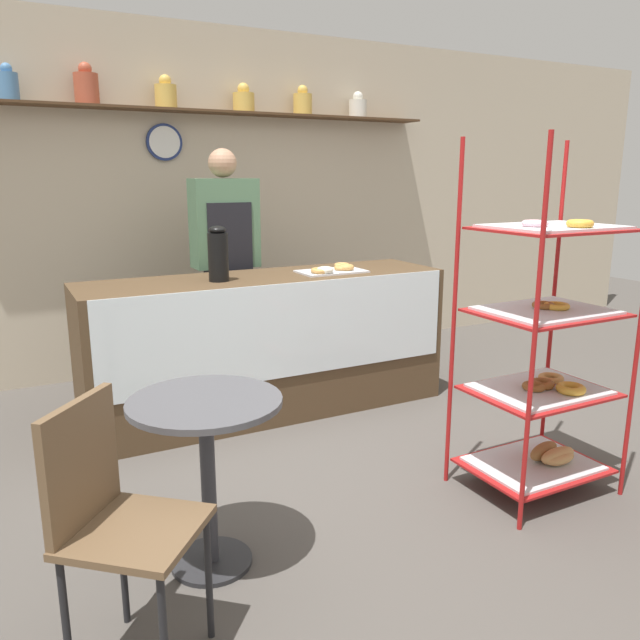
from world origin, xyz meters
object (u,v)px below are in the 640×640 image
object	(u,v)px
cafe_table	(207,444)
donut_tray_counter	(333,270)
coffee_carafe	(218,254)
person_worker	(226,262)
cafe_chair	(110,507)
pastry_rack	(545,359)

from	to	relation	value
cafe_table	donut_tray_counter	bearing A→B (deg)	46.49
coffee_carafe	person_worker	bearing A→B (deg)	67.09
person_worker	coffee_carafe	bearing A→B (deg)	-112.91
cafe_chair	coffee_carafe	world-z (taller)	coffee_carafe
cafe_table	donut_tray_counter	world-z (taller)	donut_tray_counter
donut_tray_counter	coffee_carafe	bearing A→B (deg)	178.21
coffee_carafe	donut_tray_counter	bearing A→B (deg)	-1.79
pastry_rack	cafe_table	distance (m)	1.68
person_worker	cafe_table	bearing A→B (deg)	-111.55
coffee_carafe	donut_tray_counter	xyz separation A→B (m)	(0.79, -0.02, -0.15)
cafe_table	cafe_chair	distance (m)	0.56
person_worker	donut_tray_counter	xyz separation A→B (m)	(0.53, -0.63, -0.01)
cafe_table	coffee_carafe	world-z (taller)	coffee_carafe
pastry_rack	cafe_table	xyz separation A→B (m)	(-1.67, 0.15, -0.16)
cafe_chair	donut_tray_counter	world-z (taller)	donut_tray_counter
person_worker	cafe_chair	bearing A→B (deg)	-117.11
pastry_rack	cafe_table	size ratio (longest dim) A/B	2.42
cafe_table	cafe_chair	world-z (taller)	cafe_chair
person_worker	cafe_table	distance (m)	2.23
donut_tray_counter	cafe_table	bearing A→B (deg)	-133.51
pastry_rack	cafe_chair	distance (m)	2.11
cafe_chair	coffee_carafe	bearing A→B (deg)	12.36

